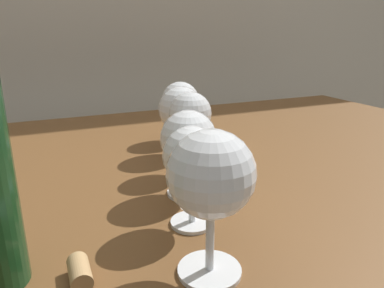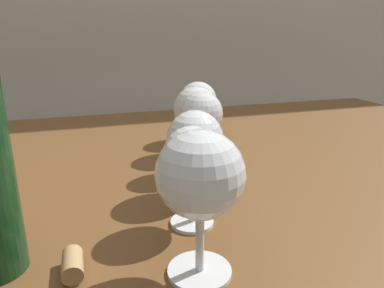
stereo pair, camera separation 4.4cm
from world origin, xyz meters
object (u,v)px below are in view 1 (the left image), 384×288
wine_glass_cabernet (193,116)px  cork (80,272)px  wine_glass_merlot (192,159)px  wine_glass_port (180,102)px  wine_glass_empty (188,141)px  wine_glass_white (181,111)px  wine_glass_chardonnay (211,176)px

wine_glass_cabernet → cork: 0.34m
wine_glass_merlot → wine_glass_port: (0.13, 0.36, -0.00)m
cork → wine_glass_cabernet: bearing=45.8°
wine_glass_merlot → wine_glass_empty: size_ratio=1.00×
wine_glass_empty → wine_glass_cabernet: size_ratio=0.92×
wine_glass_white → wine_glass_port: 0.10m
wine_glass_cabernet → wine_glass_white: bearing=80.6°
wine_glass_port → cork: wine_glass_port is taller
wine_glass_cabernet → wine_glass_merlot: bearing=-113.9°
wine_glass_empty → wine_glass_port: wine_glass_port is taller
wine_glass_merlot → cork: bearing=-158.5°
wine_glass_chardonnay → wine_glass_cabernet: (0.10, 0.27, -0.01)m
cork → wine_glass_chardonnay: bearing=-17.3°
wine_glass_cabernet → wine_glass_chardonnay: bearing=-110.1°
wine_glass_chardonnay → wine_glass_port: wine_glass_chardonnay is taller
wine_glass_chardonnay → cork: size_ratio=3.71×
wine_glass_chardonnay → wine_glass_cabernet: wine_glass_chardonnay is taller
wine_glass_merlot → wine_glass_empty: (0.03, 0.09, -0.00)m
wine_glass_white → wine_glass_port: (0.03, 0.09, -0.00)m
wine_glass_merlot → wine_glass_chardonnay: bearing=-103.0°
wine_glass_chardonnay → wine_glass_cabernet: bearing=69.9°
wine_glass_chardonnay → cork: 0.16m
cork → wine_glass_white: bearing=53.4°
wine_glass_empty → wine_glass_merlot: bearing=-110.2°
wine_glass_port → wine_glass_cabernet: bearing=-105.2°
wine_glass_chardonnay → wine_glass_merlot: (0.02, 0.10, -0.02)m
wine_glass_port → cork: 0.51m
wine_glass_chardonnay → wine_glass_empty: size_ratio=1.18×
wine_glass_empty → wine_glass_cabernet: bearing=62.7°
wine_glass_merlot → wine_glass_cabernet: size_ratio=0.92×
wine_glass_chardonnay → wine_glass_white: wine_glass_chardonnay is taller
wine_glass_chardonnay → wine_glass_empty: 0.19m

